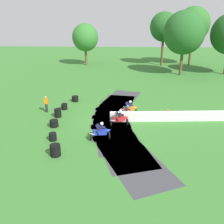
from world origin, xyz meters
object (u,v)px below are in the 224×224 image
at_px(motorcycle_lead_orange, 129,108).
at_px(motorcycle_fourth_blue, 101,131).
at_px(motorcycle_trailing_red, 120,118).
at_px(motorcycle_chase_white, 127,113).
at_px(traffic_cone, 168,110).
at_px(tire_stack_mid_b, 58,113).
at_px(tire_stack_mid_a, 64,107).
at_px(tire_stack_far, 54,123).
at_px(tire_stack_near, 75,99).
at_px(tire_stack_extra_a, 53,137).
at_px(track_marshal, 46,104).
at_px(tire_stack_extra_b, 55,150).

distance_m(motorcycle_lead_orange, motorcycle_fourth_blue, 5.71).
height_order(motorcycle_lead_orange, motorcycle_trailing_red, motorcycle_lead_orange).
relative_size(motorcycle_chase_white, traffic_cone, 3.82).
bearing_deg(tire_stack_mid_b, tire_stack_mid_a, 86.34).
distance_m(motorcycle_fourth_blue, tire_stack_far, 4.72).
height_order(motorcycle_trailing_red, traffic_cone, motorcycle_trailing_red).
bearing_deg(motorcycle_trailing_red, motorcycle_chase_white, 64.30).
xyz_separation_m(tire_stack_near, tire_stack_mid_b, (-0.73, -4.63, 0.10)).
distance_m(tire_stack_far, traffic_cone, 10.97).
bearing_deg(motorcycle_lead_orange, tire_stack_mid_b, -171.79).
xyz_separation_m(tire_stack_mid_a, tire_stack_mid_b, (-0.13, -2.06, 0.10)).
distance_m(tire_stack_mid_a, tire_stack_mid_b, 2.07).
height_order(tire_stack_near, tire_stack_mid_b, tire_stack_mid_b).
relative_size(motorcycle_lead_orange, tire_stack_extra_a, 2.80).
height_order(motorcycle_lead_orange, tire_stack_far, motorcycle_lead_orange).
xyz_separation_m(motorcycle_chase_white, motorcycle_fourth_blue, (-1.99, -3.96, 0.01)).
xyz_separation_m(motorcycle_lead_orange, traffic_cone, (3.76, 0.94, -0.44)).
height_order(motorcycle_trailing_red, tire_stack_near, motorcycle_trailing_red).
distance_m(motorcycle_chase_white, tire_stack_mid_b, 6.42).
relative_size(motorcycle_lead_orange, tire_stack_mid_a, 2.78).
bearing_deg(track_marshal, tire_stack_mid_a, 28.64).
xyz_separation_m(motorcycle_trailing_red, tire_stack_near, (-5.05, 6.26, -0.36)).
relative_size(motorcycle_trailing_red, tire_stack_far, 2.33).
distance_m(motorcycle_trailing_red, tire_stack_mid_a, 6.76).
distance_m(motorcycle_fourth_blue, tire_stack_near, 9.67).
bearing_deg(tire_stack_near, tire_stack_far, -94.33).
bearing_deg(motorcycle_lead_orange, tire_stack_extra_a, -136.01).
bearing_deg(tire_stack_extra_a, tire_stack_extra_b, -70.39).
bearing_deg(motorcycle_trailing_red, motorcycle_lead_orange, 71.68).
relative_size(tire_stack_near, tire_stack_extra_a, 1.19).
xyz_separation_m(track_marshal, traffic_cone, (11.82, 0.68, -0.60)).
relative_size(tire_stack_extra_a, track_marshal, 0.37).
bearing_deg(motorcycle_trailing_red, tire_stack_mid_a, 146.88).
bearing_deg(tire_stack_extra_a, motorcycle_chase_white, 37.75).
xyz_separation_m(motorcycle_lead_orange, tire_stack_far, (-6.42, -3.13, -0.36)).
height_order(motorcycle_chase_white, tire_stack_far, motorcycle_chase_white).
relative_size(tire_stack_mid_b, tire_stack_extra_b, 1.00).
bearing_deg(motorcycle_fourth_blue, tire_stack_near, 112.36).
xyz_separation_m(tire_stack_far, tire_stack_extra_b, (1.36, -4.66, 0.10)).
bearing_deg(motorcycle_chase_white, tire_stack_mid_a, 159.01).
height_order(motorcycle_fourth_blue, tire_stack_mid_a, motorcycle_fourth_blue).
distance_m(motorcycle_chase_white, track_marshal, 7.97).
xyz_separation_m(motorcycle_lead_orange, motorcycle_trailing_red, (-0.86, -2.58, -0.00)).
height_order(motorcycle_trailing_red, tire_stack_mid_a, motorcycle_trailing_red).
bearing_deg(tire_stack_near, motorcycle_lead_orange, -31.91).
bearing_deg(motorcycle_fourth_blue, tire_stack_mid_b, 135.71).
bearing_deg(tire_stack_far, tire_stack_near, 85.67).
xyz_separation_m(motorcycle_chase_white, tire_stack_mid_b, (-6.40, 0.34, -0.25)).
bearing_deg(motorcycle_fourth_blue, motorcycle_chase_white, 63.34).
xyz_separation_m(motorcycle_lead_orange, tire_stack_mid_b, (-6.64, -0.96, -0.26)).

